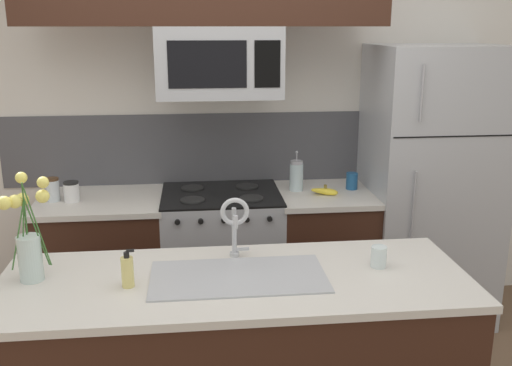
# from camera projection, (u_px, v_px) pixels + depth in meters

# --- Properties ---
(rear_partition) EXTENTS (5.20, 0.10, 2.60)m
(rear_partition) POSITION_uv_depth(u_px,v_px,m) (261.00, 124.00, 3.96)
(rear_partition) COLOR silver
(rear_partition) RESTS_ON ground
(splash_band) EXTENTS (2.89, 0.01, 0.48)m
(splash_band) POSITION_uv_depth(u_px,v_px,m) (218.00, 148.00, 3.91)
(splash_band) COLOR #4C4C51
(splash_band) RESTS_ON rear_partition
(back_counter_left) EXTENTS (0.79, 0.65, 0.91)m
(back_counter_left) POSITION_uv_depth(u_px,v_px,m) (105.00, 265.00, 3.71)
(back_counter_left) COLOR #381E14
(back_counter_left) RESTS_ON ground
(back_counter_right) EXTENTS (0.63, 0.65, 0.91)m
(back_counter_right) POSITION_uv_depth(u_px,v_px,m) (323.00, 256.00, 3.86)
(back_counter_right) COLOR #381E14
(back_counter_right) RESTS_ON ground
(stove_range) EXTENTS (0.76, 0.64, 0.93)m
(stove_range) POSITION_uv_depth(u_px,v_px,m) (222.00, 260.00, 3.79)
(stove_range) COLOR #A8AAAF
(stove_range) RESTS_ON ground
(microwave) EXTENTS (0.74, 0.40, 0.42)m
(microwave) POSITION_uv_depth(u_px,v_px,m) (219.00, 62.00, 3.42)
(microwave) COLOR #A8AAAF
(refrigerator) EXTENTS (0.82, 0.74, 1.85)m
(refrigerator) POSITION_uv_depth(u_px,v_px,m) (428.00, 186.00, 3.83)
(refrigerator) COLOR #A8AAAF
(refrigerator) RESTS_ON ground
(storage_jar_tall) EXTENTS (0.08, 0.08, 0.15)m
(storage_jar_tall) POSITION_uv_depth(u_px,v_px,m) (53.00, 190.00, 3.53)
(storage_jar_tall) COLOR silver
(storage_jar_tall) RESTS_ON back_counter_left
(storage_jar_medium) EXTENTS (0.09, 0.09, 0.13)m
(storage_jar_medium) POSITION_uv_depth(u_px,v_px,m) (72.00, 192.00, 3.52)
(storage_jar_medium) COLOR silver
(storage_jar_medium) RESTS_ON back_counter_left
(banana_bunch) EXTENTS (0.19, 0.12, 0.08)m
(banana_bunch) POSITION_uv_depth(u_px,v_px,m) (325.00, 191.00, 3.67)
(banana_bunch) COLOR yellow
(banana_bunch) RESTS_ON back_counter_right
(french_press) EXTENTS (0.09, 0.09, 0.27)m
(french_press) POSITION_uv_depth(u_px,v_px,m) (296.00, 176.00, 3.75)
(french_press) COLOR silver
(french_press) RESTS_ON back_counter_right
(coffee_tin) EXTENTS (0.08, 0.08, 0.11)m
(coffee_tin) POSITION_uv_depth(u_px,v_px,m) (352.00, 181.00, 3.79)
(coffee_tin) COLOR #1E5184
(coffee_tin) RESTS_ON back_counter_right
(kitchen_sink) EXTENTS (0.76, 0.39, 0.16)m
(kitchen_sink) POSITION_uv_depth(u_px,v_px,m) (238.00, 292.00, 2.49)
(kitchen_sink) COLOR #ADAFB5
(kitchen_sink) RESTS_ON island_counter
(sink_faucet) EXTENTS (0.14, 0.14, 0.31)m
(sink_faucet) POSITION_uv_depth(u_px,v_px,m) (235.00, 220.00, 2.60)
(sink_faucet) COLOR #B7BABF
(sink_faucet) RESTS_ON island_counter
(dish_soap_bottle) EXTENTS (0.06, 0.05, 0.16)m
(dish_soap_bottle) POSITION_uv_depth(u_px,v_px,m) (128.00, 271.00, 2.37)
(dish_soap_bottle) COLOR #DBCC75
(dish_soap_bottle) RESTS_ON island_counter
(spare_glass) EXTENTS (0.07, 0.07, 0.10)m
(spare_glass) POSITION_uv_depth(u_px,v_px,m) (379.00, 257.00, 2.57)
(spare_glass) COLOR silver
(spare_glass) RESTS_ON island_counter
(flower_vase) EXTENTS (0.21, 0.16, 0.46)m
(flower_vase) POSITION_uv_depth(u_px,v_px,m) (29.00, 243.00, 2.40)
(flower_vase) COLOR silver
(flower_vase) RESTS_ON island_counter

